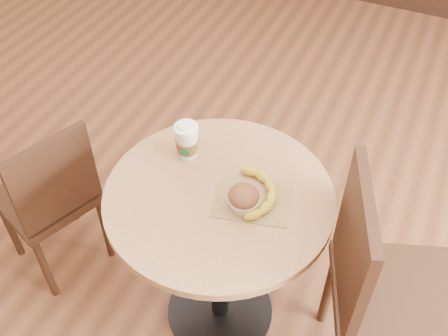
% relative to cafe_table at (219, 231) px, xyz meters
% --- Properties ---
extents(cafe_table, '(0.75, 0.75, 0.75)m').
position_rel_cafe_table_xyz_m(cafe_table, '(0.00, 0.00, 0.00)').
color(cafe_table, black).
rests_on(cafe_table, ground).
extents(chair_left, '(0.45, 0.45, 0.80)m').
position_rel_cafe_table_xyz_m(chair_left, '(-0.72, -0.04, -0.11)').
color(chair_left, '#382013').
rests_on(chair_left, ground).
extents(chair_right, '(0.55, 0.55, 0.97)m').
position_rel_cafe_table_xyz_m(chair_right, '(0.57, 0.02, -0.02)').
color(chair_right, '#382013').
rests_on(chair_right, ground).
extents(kraft_bag, '(0.27, 0.23, 0.00)m').
position_rel_cafe_table_xyz_m(kraft_bag, '(0.11, 0.01, 0.20)').
color(kraft_bag, olive).
rests_on(kraft_bag, cafe_table).
extents(coffee_cup, '(0.08, 0.09, 0.14)m').
position_rel_cafe_table_xyz_m(coffee_cup, '(-0.17, 0.12, 0.26)').
color(coffee_cup, silver).
rests_on(coffee_cup, cafe_table).
extents(muffin, '(0.10, 0.10, 0.09)m').
position_rel_cafe_table_xyz_m(muffin, '(0.10, -0.03, 0.25)').
color(muffin, silver).
rests_on(muffin, kraft_bag).
extents(banana, '(0.24, 0.28, 0.03)m').
position_rel_cafe_table_xyz_m(banana, '(0.11, 0.03, 0.22)').
color(banana, gold).
rests_on(banana, kraft_bag).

